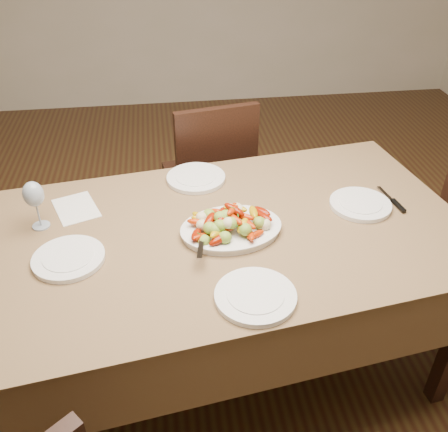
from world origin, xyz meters
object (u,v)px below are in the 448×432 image
chair_far (207,176)px  plate_left (69,259)px  serving_platter (231,230)px  plate_right (360,205)px  plate_far (196,178)px  plate_near (255,296)px  dining_table (224,303)px  wine_glass (36,204)px

chair_far → plate_left: chair_far is taller
chair_far → serving_platter: bearing=79.2°
plate_right → plate_far: 0.70m
plate_far → chair_far: bearing=79.1°
plate_far → plate_right: bearing=-25.1°
plate_near → dining_table: bearing=97.4°
dining_table → plate_near: bearing=-82.6°
plate_left → plate_far: 0.69m
plate_right → plate_near: (-0.51, -0.46, 0.00)m
plate_far → plate_near: same height
plate_right → plate_near: same height
plate_left → wine_glass: size_ratio=1.21×
serving_platter → plate_near: (0.03, -0.35, -0.00)m
chair_far → plate_left: bearing=49.2°
dining_table → plate_far: bearing=100.7°
plate_right → plate_near: size_ratio=0.94×
chair_far → plate_near: bearing=80.4°
plate_left → wine_glass: 0.27m
dining_table → plate_left: size_ratio=7.42×
dining_table → plate_far: (-0.07, 0.38, 0.39)m
plate_left → dining_table: bearing=11.0°
plate_left → plate_far: bearing=45.2°
chair_far → dining_table: bearing=77.7°
plate_far → wine_glass: size_ratio=1.24×
plate_far → serving_platter: bearing=-76.7°
chair_far → plate_left: 1.19m
dining_table → chair_far: 0.90m
plate_left → plate_far: size_ratio=0.97×
serving_platter → plate_right: bearing=11.1°
plate_near → plate_right: bearing=41.8°
wine_glass → plate_right: bearing=-1.4°
plate_right → plate_far: same height
plate_far → plate_near: (0.12, -0.75, 0.00)m
plate_left → plate_near: 0.66m
serving_platter → wine_glass: bearing=169.0°
dining_table → plate_left: 0.69m
plate_right → plate_near: 0.69m
chair_far → plate_right: (0.54, -0.81, 0.29)m
plate_right → plate_left: bearing=-170.4°
plate_near → serving_platter: bearing=94.1°
serving_platter → plate_right: (0.54, 0.11, -0.00)m
chair_far → plate_near: 1.30m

